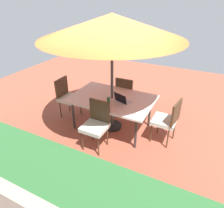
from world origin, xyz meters
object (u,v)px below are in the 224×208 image
patio_umbrella (112,27)px  laptop (122,100)px  chair_east (67,96)px  chair_north (96,123)px  cup (108,100)px  dining_table (112,100)px  chair_south (126,93)px  chair_west (168,119)px

patio_umbrella → laptop: bearing=165.5°
chair_east → laptop: chair_east is taller
chair_north → cup: bearing=89.9°
patio_umbrella → chair_east: patio_umbrella is taller
patio_umbrella → chair_north: 1.83m
dining_table → cup: (-0.03, 0.23, 0.11)m
chair_east → chair_north: (-1.24, 0.71, 0.00)m
patio_umbrella → chair_north: (-0.03, 0.73, -1.68)m
chair_north → laptop: size_ratio=2.57×
chair_north → chair_south: bearing=91.1°
chair_east → cup: chair_east is taller
chair_south → chair_north: bearing=89.5°
patio_umbrella → chair_east: bearing=1.2°
chair_south → laptop: size_ratio=2.57×
chair_west → chair_north: size_ratio=1.00×
patio_umbrella → chair_west: 2.08m
chair_west → laptop: (0.95, 0.11, 0.26)m
chair_south → dining_table: bearing=88.2°
laptop → chair_west: bearing=-155.1°
patio_umbrella → chair_north: patio_umbrella is taller
chair_east → chair_north: 1.43m
chair_south → chair_west: same height
chair_east → cup: bearing=-100.4°
chair_south → chair_east: 1.45m
dining_table → laptop: bearing=165.5°
laptop → chair_south: bearing=-53.3°
chair_north → dining_table: bearing=92.3°
chair_east → chair_north: size_ratio=1.00×
chair_east → dining_table: bearing=-90.1°
dining_table → chair_north: 0.75m
chair_north → laptop: 0.75m
chair_south → cup: bearing=90.1°
patio_umbrella → laptop: 1.45m
patio_umbrella → chair_west: (-1.23, -0.03, -1.68)m
chair_east → laptop: (-1.49, 0.05, 0.26)m
dining_table → chair_south: (-0.01, -0.77, -0.16)m
patio_umbrella → chair_west: size_ratio=2.83×
chair_east → patio_umbrella: bearing=-90.1°
dining_table → laptop: 0.31m
chair_south → chair_east: bearing=31.7°
cup → chair_north: bearing=89.6°
chair_north → laptop: chair_north is taller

